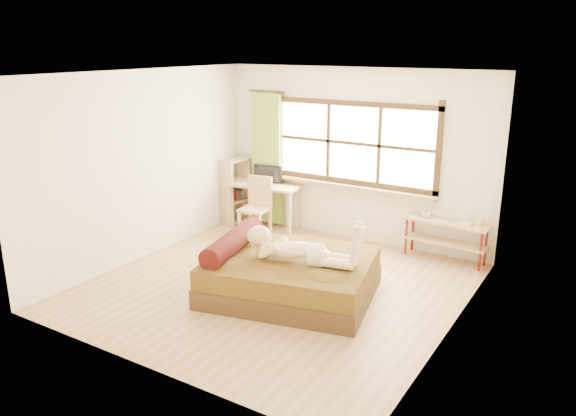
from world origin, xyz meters
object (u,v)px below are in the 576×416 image
Objects in this scene: pipe_shelf at (447,231)px; bookshelf at (236,190)px; woman at (299,238)px; bed at (287,275)px; kitten at (248,236)px; chair at (257,203)px; desk at (265,190)px.

pipe_shelf is 3.67m from bookshelf.
woman is at bearing -113.63° from pipe_shelf.
bed reaches higher than kitten.
kitten is at bearing -65.13° from chair.
bed is 3.12m from bookshelf.
chair is (-1.83, 1.75, -0.26)m from woman.
desk reaches higher than kitten.
chair reaches higher than desk.
bed is at bearing -52.46° from chair.
woman is (0.20, -0.04, 0.53)m from bed.
bookshelf is at bearing 117.78° from kitten.
chair is 3.02m from pipe_shelf.
chair is 0.85× the size of bookshelf.
kitten is at bearing 157.62° from woman.
bookshelf reaches higher than woman.
kitten reaches higher than pipe_shelf.
kitten is 0.25× the size of pipe_shelf.
woman reaches higher than pipe_shelf.
woman is 0.90m from kitten.
bookshelf reaches higher than pipe_shelf.
woman is 1.15× the size of pipe_shelf.
kitten is at bearing -130.54° from pipe_shelf.
kitten is (-0.87, 0.15, -0.18)m from woman.
chair is (-1.63, 1.71, 0.27)m from bed.
pipe_shelf is (2.01, 2.08, -0.18)m from kitten.
pipe_shelf is (1.34, 2.19, 0.17)m from bed.
woman is at bearing -22.38° from kitten.
bed is at bearing 156.22° from woman.
kitten is at bearing -45.78° from bookshelf.
woman is 1.44× the size of chair.
bed is 1.89× the size of pipe_shelf.
pipe_shelf is (3.07, 0.12, -0.23)m from desk.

